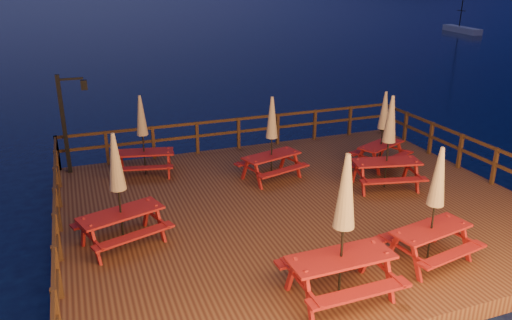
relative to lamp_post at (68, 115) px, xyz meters
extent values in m
plane|color=black|center=(5.39, -4.55, -2.20)|extent=(500.00, 500.00, 0.00)
cube|color=#462316|center=(5.39, -4.55, -2.00)|extent=(12.00, 10.00, 0.40)
cylinder|color=#352411|center=(-0.21, 0.05, -2.50)|extent=(0.24, 0.24, 1.40)
cylinder|color=#352411|center=(5.39, 0.05, -2.50)|extent=(0.24, 0.24, 1.40)
cylinder|color=#352411|center=(10.99, 0.05, -2.50)|extent=(0.24, 0.24, 1.40)
cube|color=#352411|center=(5.39, 0.30, -0.75)|extent=(11.70, 0.06, 0.09)
cube|color=#352411|center=(5.39, 0.30, -1.19)|extent=(11.70, 0.06, 0.09)
cube|color=#352411|center=(0.71, 0.30, -1.25)|extent=(0.10, 0.10, 1.10)
cube|color=#352411|center=(5.39, 0.30, -1.25)|extent=(0.10, 0.10, 1.10)
cube|color=#352411|center=(10.07, 0.30, -1.25)|extent=(0.10, 0.10, 1.10)
cube|color=#352411|center=(-0.46, -4.55, -0.75)|extent=(0.06, 9.70, 0.09)
cube|color=#352411|center=(-0.46, -4.55, -1.19)|extent=(0.06, 9.70, 0.09)
cube|color=#352411|center=(-0.46, -4.55, -1.25)|extent=(0.10, 0.10, 1.10)
cube|color=#352411|center=(-0.46, -0.67, -1.25)|extent=(0.10, 0.10, 1.10)
cube|color=#352411|center=(11.24, -4.55, -0.75)|extent=(0.06, 9.70, 0.09)
cube|color=#352411|center=(11.24, -4.55, -1.19)|extent=(0.06, 9.70, 0.09)
cube|color=#352411|center=(11.24, -4.55, -1.25)|extent=(0.10, 0.10, 1.10)
cube|color=#352411|center=(11.24, -0.67, -1.25)|extent=(0.10, 0.10, 1.10)
cube|color=black|center=(-0.16, 0.00, -0.30)|extent=(0.12, 0.12, 3.00)
cube|color=black|center=(0.19, 0.00, 1.05)|extent=(0.70, 0.06, 0.06)
cube|color=black|center=(0.54, 0.00, 0.85)|extent=(0.18, 0.18, 0.28)
sphere|color=#EBA85E|center=(0.54, 0.00, 0.85)|extent=(0.14, 0.14, 0.14)
cube|color=silver|center=(41.01, 29.45, -1.98)|extent=(2.12, 6.24, 0.79)
cylinder|color=black|center=(41.01, 29.89, 0.09)|extent=(0.35, 1.57, 0.07)
cube|color=maroon|center=(6.84, -7.96, -1.06)|extent=(1.87, 0.99, 0.05)
cube|color=maroon|center=(6.73, -7.38, -1.35)|extent=(1.79, 0.59, 0.05)
cube|color=maroon|center=(6.94, -8.54, -1.35)|extent=(1.79, 0.59, 0.05)
cube|color=maroon|center=(6.05, -7.77, -1.43)|extent=(0.08, 0.11, 0.74)
cube|color=maroon|center=(6.17, -8.41, -1.43)|extent=(0.08, 0.11, 0.74)
cube|color=maroon|center=(7.50, -7.51, -1.43)|extent=(0.08, 0.11, 0.74)
cube|color=maroon|center=(7.62, -8.15, -1.43)|extent=(0.08, 0.11, 0.74)
cylinder|color=black|center=(6.84, -7.96, -0.56)|extent=(0.04, 0.04, 2.46)
cone|color=tan|center=(6.84, -7.96, 0.13)|extent=(0.35, 0.35, 1.23)
sphere|color=black|center=(6.84, -7.96, 0.70)|extent=(0.07, 0.07, 0.07)
cube|color=maroon|center=(9.04, -2.84, -1.10)|extent=(1.78, 1.26, 0.05)
cube|color=maroon|center=(8.82, -2.33, -1.38)|extent=(1.63, 0.90, 0.05)
cube|color=maroon|center=(9.26, -3.34, -1.38)|extent=(1.63, 0.90, 0.05)
cube|color=maroon|center=(8.28, -2.83, -1.45)|extent=(0.09, 0.11, 0.69)
cube|color=maroon|center=(8.53, -3.39, -1.45)|extent=(0.09, 0.11, 0.69)
cube|color=maroon|center=(9.56, -2.28, -1.45)|extent=(0.09, 0.11, 0.69)
cube|color=maroon|center=(9.80, -2.84, -1.45)|extent=(0.09, 0.11, 0.69)
cylinder|color=black|center=(9.04, -2.84, -0.64)|extent=(0.04, 0.04, 2.31)
cone|color=tan|center=(9.04, -2.84, 0.01)|extent=(0.33, 0.33, 1.16)
sphere|color=black|center=(9.04, -2.84, 0.54)|extent=(0.06, 0.06, 0.06)
cube|color=maroon|center=(1.98, -1.01, -1.08)|extent=(1.81, 1.02, 0.05)
cube|color=maroon|center=(2.11, -0.45, -1.37)|extent=(1.72, 0.63, 0.05)
cube|color=maroon|center=(1.86, -1.56, -1.37)|extent=(1.72, 0.63, 0.05)
cube|color=maroon|center=(1.36, -0.54, -1.44)|extent=(0.08, 0.10, 0.71)
cube|color=maroon|center=(1.22, -1.16, -1.44)|extent=(0.08, 0.10, 0.71)
cube|color=maroon|center=(2.74, -0.86, -1.44)|extent=(0.08, 0.10, 0.71)
cube|color=maroon|center=(2.61, -1.47, -1.44)|extent=(0.08, 0.10, 0.71)
cylinder|color=black|center=(1.98, -1.01, -0.61)|extent=(0.04, 0.04, 2.37)
cone|color=tan|center=(1.98, -1.01, 0.05)|extent=(0.34, 0.34, 1.19)
sphere|color=black|center=(1.98, -1.01, 0.60)|extent=(0.07, 0.07, 0.07)
cube|color=maroon|center=(5.43, -2.62, -1.08)|extent=(1.85, 1.12, 0.05)
cube|color=maroon|center=(5.27, -2.06, -1.36)|extent=(1.74, 0.73, 0.05)
cube|color=maroon|center=(5.58, -3.17, -1.36)|extent=(1.74, 0.73, 0.05)
cube|color=maroon|center=(4.65, -2.51, -1.44)|extent=(0.08, 0.11, 0.72)
cube|color=maroon|center=(4.82, -3.12, -1.44)|extent=(0.08, 0.11, 0.72)
cube|color=maroon|center=(6.04, -2.12, -1.44)|extent=(0.08, 0.11, 0.72)
cube|color=maroon|center=(6.21, -2.73, -1.44)|extent=(0.08, 0.11, 0.72)
cylinder|color=black|center=(5.43, -2.62, -0.59)|extent=(0.04, 0.04, 2.40)
cone|color=tan|center=(5.43, -2.62, 0.08)|extent=(0.35, 0.35, 1.20)
sphere|color=black|center=(5.43, -2.62, 0.63)|extent=(0.07, 0.07, 0.07)
cube|color=maroon|center=(4.45, -8.40, -0.97)|extent=(2.00, 0.80, 0.06)
cube|color=maroon|center=(4.44, -7.74, -1.30)|extent=(2.00, 0.34, 0.06)
cube|color=maroon|center=(4.46, -9.06, -1.30)|extent=(2.00, 0.34, 0.06)
cube|color=maroon|center=(3.62, -8.05, -1.38)|extent=(0.07, 0.11, 0.83)
cube|color=maroon|center=(3.63, -8.78, -1.38)|extent=(0.07, 0.11, 0.83)
cube|color=maroon|center=(5.28, -8.02, -1.38)|extent=(0.07, 0.11, 0.83)
cube|color=maroon|center=(5.29, -8.75, -1.38)|extent=(0.07, 0.11, 0.83)
cylinder|color=black|center=(4.45, -8.40, -0.41)|extent=(0.05, 0.05, 2.77)
cone|color=tan|center=(4.45, -8.40, 0.36)|extent=(0.40, 0.40, 1.38)
sphere|color=black|center=(4.45, -8.40, 1.01)|extent=(0.08, 0.08, 0.08)
cube|color=maroon|center=(8.19, -4.36, -1.02)|extent=(1.97, 1.11, 0.05)
cube|color=maroon|center=(8.33, -3.75, -1.33)|extent=(1.88, 0.69, 0.05)
cube|color=maroon|center=(8.06, -4.96, -1.33)|extent=(1.88, 0.69, 0.05)
cube|color=maroon|center=(7.51, -3.86, -1.41)|extent=(0.08, 0.11, 0.78)
cube|color=maroon|center=(7.36, -4.52, -1.41)|extent=(0.08, 0.11, 0.78)
cube|color=maroon|center=(9.02, -4.19, -1.41)|extent=(0.08, 0.11, 0.78)
cube|color=maroon|center=(8.87, -4.86, -1.41)|extent=(0.08, 0.11, 0.78)
cylinder|color=black|center=(8.19, -4.36, -0.50)|extent=(0.05, 0.05, 2.58)
cone|color=tan|center=(8.19, -4.36, 0.22)|extent=(0.37, 0.37, 1.29)
sphere|color=black|center=(8.19, -4.36, 0.82)|extent=(0.07, 0.07, 0.07)
cube|color=maroon|center=(0.88, -5.00, -1.04)|extent=(1.95, 1.25, 0.05)
cube|color=maroon|center=(0.68, -4.42, -1.34)|extent=(1.82, 0.84, 0.05)
cube|color=maroon|center=(1.07, -5.58, -1.34)|extent=(1.82, 0.84, 0.05)
cube|color=maroon|center=(0.05, -4.92, -1.42)|extent=(0.09, 0.12, 0.76)
cube|color=maroon|center=(0.26, -5.56, -1.42)|extent=(0.09, 0.12, 0.76)
cube|color=maroon|center=(1.49, -4.44, -1.42)|extent=(0.09, 0.12, 0.76)
cube|color=maroon|center=(1.70, -5.08, -1.42)|extent=(0.09, 0.12, 0.76)
cylinder|color=black|center=(0.88, -5.00, -0.53)|extent=(0.04, 0.04, 2.53)
cone|color=tan|center=(0.88, -5.00, 0.18)|extent=(0.36, 0.36, 1.27)
sphere|color=black|center=(0.88, -5.00, 0.77)|extent=(0.07, 0.07, 0.07)
camera|label=1|loc=(0.22, -15.28, 3.92)|focal=35.00mm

